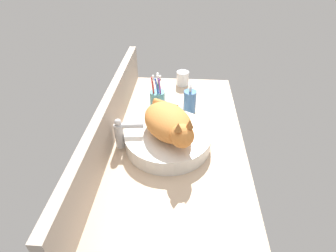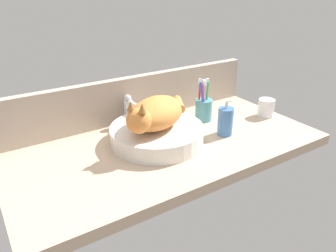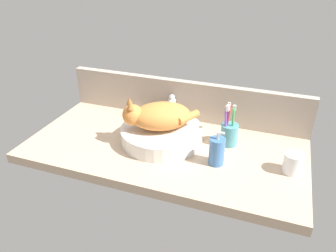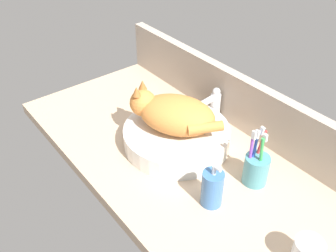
{
  "view_description": "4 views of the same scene",
  "coord_description": "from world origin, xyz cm",
  "px_view_note": "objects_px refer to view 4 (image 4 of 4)",
  "views": [
    {
      "loc": [
        -85.18,
        -2.91,
        71.92
      ],
      "look_at": [
        -0.86,
        3.02,
        8.54
      ],
      "focal_mm": 28.0,
      "sensor_mm": 36.0,
      "label": 1
    },
    {
      "loc": [
        -58.66,
        -92.17,
        57.92
      ],
      "look_at": [
        -0.83,
        -2.01,
        8.19
      ],
      "focal_mm": 35.0,
      "sensor_mm": 36.0,
      "label": 2
    },
    {
      "loc": [
        41.73,
        -111.11,
        74.44
      ],
      "look_at": [
        1.68,
        -0.67,
        9.9
      ],
      "focal_mm": 35.0,
      "sensor_mm": 36.0,
      "label": 3
    },
    {
      "loc": [
        72.08,
        -59.51,
        80.31
      ],
      "look_at": [
        -0.4,
        -2.4,
        11.26
      ],
      "focal_mm": 40.0,
      "sensor_mm": 36.0,
      "label": 4
    }
  ],
  "objects_px": {
    "cat": "(173,113)",
    "toothbrush_cup": "(256,168)",
    "sink_basin": "(177,136)",
    "faucet": "(213,105)",
    "soap_dispenser": "(212,188)"
  },
  "relations": [
    {
      "from": "sink_basin",
      "to": "cat",
      "type": "xyz_separation_m",
      "value": [
        -0.01,
        -0.01,
        0.09
      ]
    },
    {
      "from": "faucet",
      "to": "soap_dispenser",
      "type": "relative_size",
      "value": 0.94
    },
    {
      "from": "cat",
      "to": "toothbrush_cup",
      "type": "bearing_deg",
      "value": 15.14
    },
    {
      "from": "faucet",
      "to": "toothbrush_cup",
      "type": "relative_size",
      "value": 0.73
    },
    {
      "from": "sink_basin",
      "to": "toothbrush_cup",
      "type": "relative_size",
      "value": 1.88
    },
    {
      "from": "sink_basin",
      "to": "faucet",
      "type": "height_order",
      "value": "faucet"
    },
    {
      "from": "cat",
      "to": "toothbrush_cup",
      "type": "relative_size",
      "value": 1.61
    },
    {
      "from": "sink_basin",
      "to": "toothbrush_cup",
      "type": "bearing_deg",
      "value": 14.32
    },
    {
      "from": "sink_basin",
      "to": "soap_dispenser",
      "type": "xyz_separation_m",
      "value": [
        0.26,
        -0.09,
        0.02
      ]
    },
    {
      "from": "soap_dispenser",
      "to": "sink_basin",
      "type": "bearing_deg",
      "value": 161.39
    },
    {
      "from": "sink_basin",
      "to": "faucet",
      "type": "xyz_separation_m",
      "value": [
        -0.02,
        0.18,
        0.04
      ]
    },
    {
      "from": "sink_basin",
      "to": "cat",
      "type": "relative_size",
      "value": 1.17
    },
    {
      "from": "sink_basin",
      "to": "toothbrush_cup",
      "type": "xyz_separation_m",
      "value": [
        0.28,
        0.07,
        0.02
      ]
    },
    {
      "from": "toothbrush_cup",
      "to": "sink_basin",
      "type": "bearing_deg",
      "value": -165.68
    },
    {
      "from": "sink_basin",
      "to": "soap_dispenser",
      "type": "height_order",
      "value": "soap_dispenser"
    }
  ]
}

